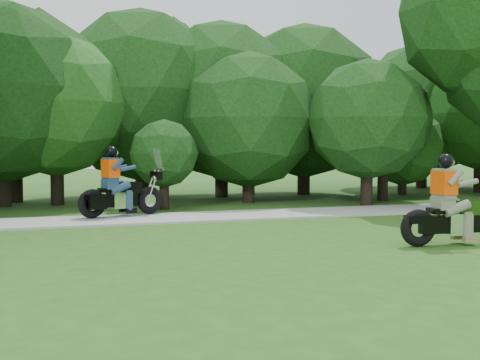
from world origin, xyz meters
TOP-DOWN VIEW (x-y plane):
  - ground at (0.00, 0.00)m, footprint 100.00×100.00m
  - walkway at (0.00, 8.00)m, footprint 60.00×2.20m
  - tree_line at (1.26, 14.45)m, footprint 38.84×12.24m
  - chopper_motorcycle at (2.70, 1.86)m, footprint 2.54×0.69m
  - touring_motorcycle at (-3.04, 8.54)m, footprint 2.46×1.33m

SIDE VIEW (x-z plane):
  - ground at x=0.00m, z-range 0.00..0.00m
  - walkway at x=0.00m, z-range 0.00..0.06m
  - chopper_motorcycle at x=2.70m, z-range -0.24..1.58m
  - touring_motorcycle at x=-3.04m, z-range -0.20..1.72m
  - tree_line at x=1.26m, z-range -0.05..7.23m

